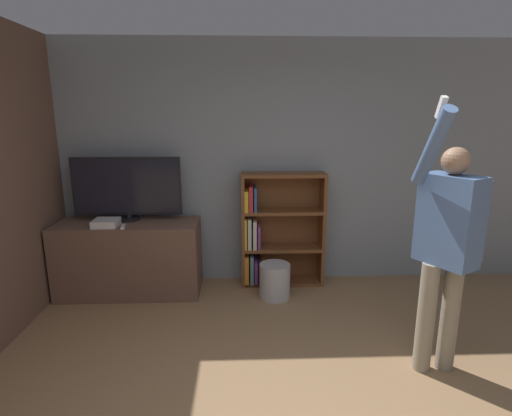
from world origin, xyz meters
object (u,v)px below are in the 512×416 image
(game_console, at_px, (106,223))
(waste_bin, at_px, (275,281))
(bookshelf, at_px, (274,233))
(person, at_px, (447,242))
(television, at_px, (127,188))

(game_console, relative_size, waste_bin, 0.66)
(bookshelf, relative_size, waste_bin, 3.46)
(game_console, xyz_separation_m, bookshelf, (1.75, 0.32, -0.22))
(game_console, height_order, person, person)
(television, relative_size, bookshelf, 0.89)
(television, height_order, waste_bin, television)
(television, relative_size, person, 0.56)
(bookshelf, bearing_deg, waste_bin, -93.07)
(bookshelf, xyz_separation_m, person, (1.09, -1.64, 0.42))
(game_console, distance_m, bookshelf, 1.79)
(game_console, bearing_deg, bookshelf, 10.36)
(person, xyz_separation_m, waste_bin, (-1.11, 1.27, -0.84))
(bookshelf, bearing_deg, television, -176.80)
(person, distance_m, waste_bin, 1.89)
(bookshelf, bearing_deg, person, -56.38)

